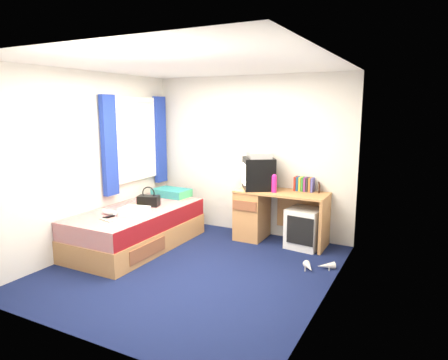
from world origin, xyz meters
The scene contains 20 objects.
ground centered at (0.00, 0.00, 0.00)m, with size 3.40×3.40×0.00m, color #0C1438.
room_shell centered at (0.00, 0.00, 1.45)m, with size 3.40×3.40×3.40m.
bed centered at (-1.10, 0.32, 0.27)m, with size 1.01×2.00×0.54m.
pillow centered at (-1.13, 1.21, 0.60)m, with size 0.56×0.36×0.12m, color #1956A6.
desk centered at (0.34, 1.44, 0.41)m, with size 1.30×0.55×0.75m.
storage_cube centered at (0.99, 1.37, 0.28)m, with size 0.44×0.44×0.55m, color silver.
crt_tv centered at (0.25, 1.44, 0.98)m, with size 0.61×0.62×0.46m.
vcr centered at (0.25, 1.44, 1.25)m, with size 0.43×0.31×0.08m, color #B4B4B6.
book_row centered at (0.89, 1.60, 0.85)m, with size 0.27×0.13×0.20m.
picture_frame centered at (1.10, 1.61, 0.82)m, with size 0.02×0.12×0.14m, color black.
pink_water_bottle centered at (0.54, 1.32, 0.86)m, with size 0.07×0.07×0.23m, color #E11F83.
aerosol_can centered at (0.46, 1.42, 0.83)m, with size 0.05×0.05×0.17m, color silver.
handbag centered at (-1.06, 0.55, 0.62)m, with size 0.34×0.25×0.28m.
towel centered at (-0.90, 0.05, 0.59)m, with size 0.33×0.27×0.11m, color white.
magazine centered at (-1.16, 0.39, 0.55)m, with size 0.21×0.28×0.01m, color yellow.
water_bottle centered at (-1.21, -0.08, 0.58)m, with size 0.07×0.07×0.20m, color silver.
colour_swatch_fan centered at (-1.06, -0.30, 0.55)m, with size 0.22×0.06×0.01m, color yellow.
remote_control centered at (-1.13, -0.18, 0.55)m, with size 0.05×0.16×0.02m, color black.
window_assembly centered at (-1.55, 0.90, 1.42)m, with size 0.11×1.42×1.40m.
white_heels centered at (1.35, 0.68, 0.04)m, with size 0.38×0.35×0.09m.
Camera 1 is at (2.45, -3.87, 1.92)m, focal length 32.00 mm.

